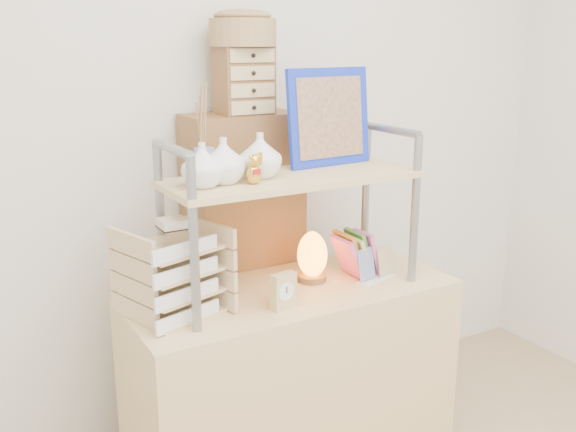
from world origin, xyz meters
name	(u,v)px	position (x,y,z in m)	size (l,w,h in m)	color
room_shell	(478,6)	(0.00, 0.39, 1.69)	(3.42, 3.41, 2.61)	silver
desk	(292,382)	(0.00, 1.20, 0.38)	(1.20, 0.50, 0.75)	tan
cabinet	(245,278)	(-0.01, 1.57, 0.68)	(0.45, 0.24, 1.35)	brown
hutch	(278,173)	(-0.05, 1.21, 1.18)	(0.90, 0.34, 0.78)	gray
letter_tray	(175,277)	(-0.44, 1.20, 0.88)	(0.33, 0.32, 0.33)	#D0B37D
salt_lamp	(312,256)	(0.11, 1.24, 0.85)	(0.13, 0.12, 0.19)	brown
desk_clock	(284,291)	(-0.11, 1.06, 0.81)	(0.09, 0.05, 0.13)	tan
postcard_stand	(376,270)	(0.32, 1.13, 0.79)	(0.19, 0.09, 0.13)	white
drawer_chest	(244,81)	(-0.01, 1.55, 1.48)	(0.20, 0.16, 0.25)	brown
woven_basket	(243,32)	(-0.01, 1.55, 1.65)	(0.25, 0.25, 0.10)	brown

